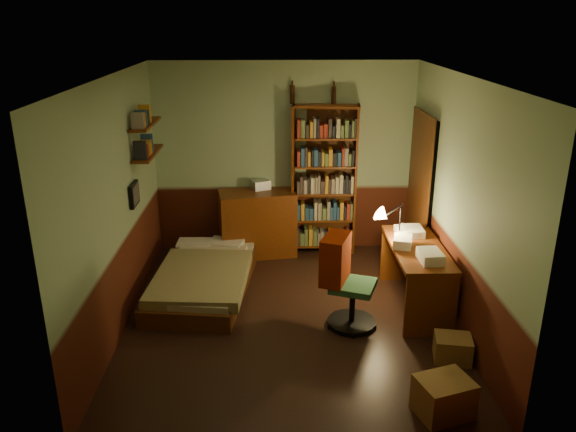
{
  "coord_description": "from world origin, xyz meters",
  "views": [
    {
      "loc": [
        -0.16,
        -5.45,
        3.16
      ],
      "look_at": [
        0.0,
        0.25,
        1.1
      ],
      "focal_mm": 35.0,
      "sensor_mm": 36.0,
      "label": 1
    }
  ],
  "objects_px": {
    "cardboard_box_a": "(444,397)",
    "desk": "(415,276)",
    "office_chair": "(353,284)",
    "bed": "(203,270)",
    "mini_stereo": "(261,185)",
    "bookshelf": "(325,181)",
    "desk_lamp": "(401,210)",
    "dresser": "(258,223)",
    "cardboard_box_b": "(453,348)"
  },
  "relations": [
    {
      "from": "cardboard_box_a",
      "to": "bed",
      "type": "bearing_deg",
      "value": 134.61
    },
    {
      "from": "desk",
      "to": "office_chair",
      "type": "height_order",
      "value": "office_chair"
    },
    {
      "from": "mini_stereo",
      "to": "office_chair",
      "type": "distance_m",
      "value": 2.35
    },
    {
      "from": "dresser",
      "to": "bookshelf",
      "type": "relative_size",
      "value": 0.5
    },
    {
      "from": "mini_stereo",
      "to": "desk_lamp",
      "type": "xyz_separation_m",
      "value": [
        1.62,
        -1.37,
        0.1
      ]
    },
    {
      "from": "mini_stereo",
      "to": "desk_lamp",
      "type": "height_order",
      "value": "desk_lamp"
    },
    {
      "from": "dresser",
      "to": "desk",
      "type": "xyz_separation_m",
      "value": [
        1.82,
        -1.53,
        -0.09
      ]
    },
    {
      "from": "cardboard_box_b",
      "to": "desk_lamp",
      "type": "bearing_deg",
      "value": 101.28
    },
    {
      "from": "desk",
      "to": "desk_lamp",
      "type": "bearing_deg",
      "value": 118.3
    },
    {
      "from": "dresser",
      "to": "office_chair",
      "type": "distance_m",
      "value": 2.21
    },
    {
      "from": "mini_stereo",
      "to": "desk",
      "type": "height_order",
      "value": "mini_stereo"
    },
    {
      "from": "bed",
      "to": "desk",
      "type": "relative_size",
      "value": 1.37
    },
    {
      "from": "mini_stereo",
      "to": "cardboard_box_a",
      "type": "distance_m",
      "value": 3.93
    },
    {
      "from": "desk",
      "to": "office_chair",
      "type": "relative_size",
      "value": 1.39
    },
    {
      "from": "office_chair",
      "to": "bed",
      "type": "bearing_deg",
      "value": 174.11
    },
    {
      "from": "bookshelf",
      "to": "cardboard_box_a",
      "type": "distance_m",
      "value": 3.64
    },
    {
      "from": "desk_lamp",
      "to": "office_chair",
      "type": "xyz_separation_m",
      "value": [
        -0.62,
        -0.7,
        -0.57
      ]
    },
    {
      "from": "bed",
      "to": "dresser",
      "type": "relative_size",
      "value": 1.83
    },
    {
      "from": "dresser",
      "to": "office_chair",
      "type": "height_order",
      "value": "office_chair"
    },
    {
      "from": "cardboard_box_a",
      "to": "cardboard_box_b",
      "type": "relative_size",
      "value": 1.26
    },
    {
      "from": "mini_stereo",
      "to": "office_chair",
      "type": "relative_size",
      "value": 0.24
    },
    {
      "from": "desk",
      "to": "desk_lamp",
      "type": "height_order",
      "value": "desk_lamp"
    },
    {
      "from": "bed",
      "to": "office_chair",
      "type": "xyz_separation_m",
      "value": [
        1.68,
        -0.85,
        0.21
      ]
    },
    {
      "from": "dresser",
      "to": "office_chair",
      "type": "bearing_deg",
      "value": -71.35
    },
    {
      "from": "cardboard_box_a",
      "to": "cardboard_box_b",
      "type": "bearing_deg",
      "value": 67.7
    },
    {
      "from": "desk",
      "to": "cardboard_box_a",
      "type": "height_order",
      "value": "desk"
    },
    {
      "from": "office_chair",
      "to": "cardboard_box_b",
      "type": "xyz_separation_m",
      "value": [
        0.89,
        -0.66,
        -0.37
      ]
    },
    {
      "from": "desk_lamp",
      "to": "mini_stereo",
      "type": "bearing_deg",
      "value": 119.54
    },
    {
      "from": "desk",
      "to": "desk_lamp",
      "type": "distance_m",
      "value": 0.77
    },
    {
      "from": "cardboard_box_b",
      "to": "bed",
      "type": "bearing_deg",
      "value": 149.62
    },
    {
      "from": "office_chair",
      "to": "bookshelf",
      "type": "bearing_deg",
      "value": 114.5
    },
    {
      "from": "desk_lamp",
      "to": "cardboard_box_a",
      "type": "relative_size",
      "value": 1.53
    },
    {
      "from": "bookshelf",
      "to": "cardboard_box_a",
      "type": "bearing_deg",
      "value": -70.77
    },
    {
      "from": "office_chair",
      "to": "cardboard_box_a",
      "type": "height_order",
      "value": "office_chair"
    },
    {
      "from": "bed",
      "to": "desk_lamp",
      "type": "relative_size",
      "value": 2.8
    },
    {
      "from": "desk",
      "to": "cardboard_box_a",
      "type": "distance_m",
      "value": 1.87
    },
    {
      "from": "cardboard_box_a",
      "to": "cardboard_box_b",
      "type": "distance_m",
      "value": 0.84
    },
    {
      "from": "bookshelf",
      "to": "desk",
      "type": "distance_m",
      "value": 1.96
    },
    {
      "from": "cardboard_box_a",
      "to": "mini_stereo",
      "type": "bearing_deg",
      "value": 114.1
    },
    {
      "from": "bed",
      "to": "office_chair",
      "type": "bearing_deg",
      "value": -19.71
    },
    {
      "from": "bookshelf",
      "to": "bed",
      "type": "bearing_deg",
      "value": -134.65
    },
    {
      "from": "mini_stereo",
      "to": "desk_lamp",
      "type": "distance_m",
      "value": 2.12
    },
    {
      "from": "cardboard_box_a",
      "to": "desk",
      "type": "bearing_deg",
      "value": 83.9
    },
    {
      "from": "desk",
      "to": "mini_stereo",
      "type": "bearing_deg",
      "value": 137.18
    },
    {
      "from": "bed",
      "to": "desk_lamp",
      "type": "bearing_deg",
      "value": 3.51
    },
    {
      "from": "bed",
      "to": "desk",
      "type": "height_order",
      "value": "desk"
    },
    {
      "from": "bed",
      "to": "bookshelf",
      "type": "bearing_deg",
      "value": 44.59
    },
    {
      "from": "dresser",
      "to": "desk",
      "type": "height_order",
      "value": "dresser"
    },
    {
      "from": "bed",
      "to": "bookshelf",
      "type": "height_order",
      "value": "bookshelf"
    },
    {
      "from": "bookshelf",
      "to": "cardboard_box_a",
      "type": "xyz_separation_m",
      "value": [
        0.7,
        -3.47,
        -0.86
      ]
    }
  ]
}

